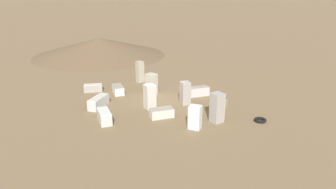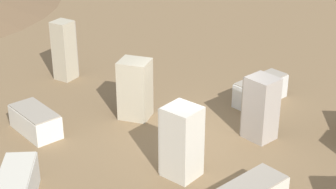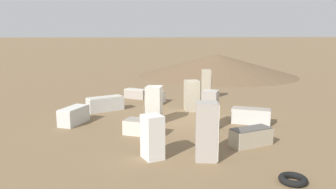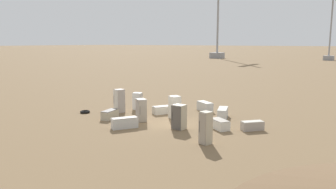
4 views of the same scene
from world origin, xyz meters
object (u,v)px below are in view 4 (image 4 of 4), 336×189
at_px(discarded_fridge_3, 110,114).
at_px(discarded_fridge_10, 141,110).
at_px(discarded_fridge_0, 179,117).
at_px(discarded_fridge_4, 175,107).
at_px(discarded_fridge_6, 138,101).
at_px(power_pylon_0, 330,36).
at_px(discarded_fridge_7, 206,128).
at_px(discarded_fridge_2, 219,124).
at_px(discarded_fridge_5, 162,110).
at_px(discarded_fridge_1, 119,101).
at_px(discarded_fridge_11, 223,113).
at_px(scrap_tire, 85,112).
at_px(discarded_fridge_12, 252,126).
at_px(discarded_fridge_9, 205,107).
at_px(power_pylon_1, 218,28).
at_px(discarded_fridge_8, 125,123).

distance_m(discarded_fridge_3, discarded_fridge_10, 2.65).
height_order(discarded_fridge_0, discarded_fridge_3, discarded_fridge_0).
xyz_separation_m(discarded_fridge_4, discarded_fridge_6, (-0.95, -4.38, -0.12)).
xyz_separation_m(power_pylon_0, discarded_fridge_7, (98.86, 7.66, -6.61)).
height_order(discarded_fridge_2, discarded_fridge_10, discarded_fridge_10).
xyz_separation_m(discarded_fridge_2, discarded_fridge_5, (-1.72, -5.84, -0.01)).
bearing_deg(discarded_fridge_6, discarded_fridge_1, -32.19).
height_order(discarded_fridge_5, discarded_fridge_10, discarded_fridge_10).
bearing_deg(discarded_fridge_2, discarded_fridge_7, -134.05).
distance_m(discarded_fridge_11, scrap_tire, 11.10).
bearing_deg(discarded_fridge_0, discarded_fridge_3, 6.26).
distance_m(discarded_fridge_0, discarded_fridge_2, 2.75).
bearing_deg(discarded_fridge_2, discarded_fridge_12, -31.17).
bearing_deg(discarded_fridge_7, discarded_fridge_11, -57.77).
relative_size(discarded_fridge_2, discarded_fridge_10, 1.00).
height_order(discarded_fridge_5, discarded_fridge_11, discarded_fridge_11).
height_order(power_pylon_0, discarded_fridge_5, power_pylon_0).
bearing_deg(power_pylon_0, discarded_fridge_1, -1.29).
xyz_separation_m(discarded_fridge_9, discarded_fridge_10, (5.83, -2.14, 0.45)).
bearing_deg(discarded_fridge_7, discarded_fridge_12, -89.38).
relative_size(power_pylon_1, discarded_fridge_10, 20.44).
bearing_deg(discarded_fridge_6, discarded_fridge_7, 45.94).
height_order(discarded_fridge_0, discarded_fridge_8, discarded_fridge_0).
distance_m(discarded_fridge_3, discarded_fridge_8, 3.11).
distance_m(discarded_fridge_1, discarded_fridge_3, 2.38).
distance_m(discarded_fridge_4, discarded_fridge_11, 3.68).
bearing_deg(discarded_fridge_0, discarded_fridge_12, -146.88).
relative_size(discarded_fridge_1, discarded_fridge_4, 1.12).
height_order(discarded_fridge_7, discarded_fridge_10, discarded_fridge_7).
relative_size(discarded_fridge_0, discarded_fridge_11, 0.80).
distance_m(discarded_fridge_1, scrap_tire, 2.93).
height_order(power_pylon_0, scrap_tire, power_pylon_0).
relative_size(discarded_fridge_4, discarded_fridge_11, 0.84).
distance_m(discarded_fridge_5, discarded_fridge_10, 3.07).
height_order(power_pylon_0, power_pylon_1, power_pylon_1).
height_order(power_pylon_1, discarded_fridge_10, power_pylon_1).
distance_m(discarded_fridge_2, discarded_fridge_11, 3.21).
relative_size(discarded_fridge_6, discarded_fridge_12, 1.00).
bearing_deg(discarded_fridge_1, discarded_fridge_12, -158.89).
height_order(discarded_fridge_3, discarded_fridge_7, discarded_fridge_7).
bearing_deg(discarded_fridge_12, discarded_fridge_1, 45.76).
bearing_deg(discarded_fridge_9, discarded_fridge_11, 88.08).
relative_size(discarded_fridge_5, discarded_fridge_7, 0.89).
bearing_deg(discarded_fridge_5, discarded_fridge_0, 170.51).
bearing_deg(discarded_fridge_3, discarded_fridge_5, -134.17).
bearing_deg(discarded_fridge_4, discarded_fridge_8, 7.96).
relative_size(discarded_fridge_5, discarded_fridge_11, 0.82).
bearing_deg(discarded_fridge_0, discarded_fridge_2, -142.50).
xyz_separation_m(discarded_fridge_2, discarded_fridge_11, (-3.00, -1.14, 0.06)).
height_order(discarded_fridge_6, discarded_fridge_9, discarded_fridge_6).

